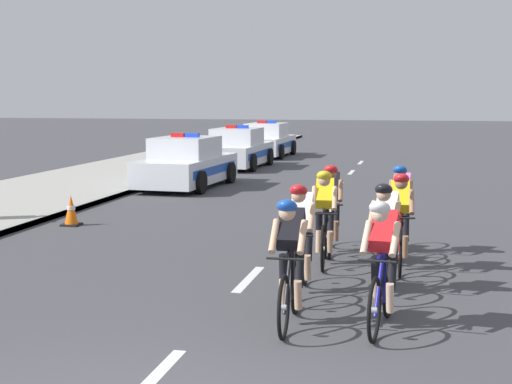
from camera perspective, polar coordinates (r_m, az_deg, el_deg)
name	(u,v)px	position (r m, az deg, el deg)	size (l,w,h in m)	color
sidewalk_slab	(50,190)	(21.83, -15.26, 0.16)	(4.69, 60.00, 0.12)	#A3A099
kerb_edge	(126,192)	(20.88, -9.74, 0.01)	(0.16, 60.00, 0.13)	#9E9E99
lane_markings_centre	(309,216)	(16.88, 4.05, -1.81)	(0.14, 29.60, 0.01)	white
cyclist_lead	(290,260)	(8.70, 2.59, -5.14)	(0.42, 1.72, 1.56)	black
cyclist_second	(382,262)	(8.69, 9.51, -5.25)	(0.45, 1.72, 1.56)	black
cyclist_third	(301,237)	(10.09, 3.40, -3.42)	(0.42, 1.72, 1.56)	black
cyclist_fourth	(385,236)	(10.33, 9.73, -3.26)	(0.44, 1.72, 1.56)	black
cyclist_fifth	(324,216)	(11.90, 5.18, -1.81)	(0.44, 1.72, 1.56)	black
cyclist_sixth	(400,220)	(11.66, 10.80, -2.10)	(0.43, 1.72, 1.56)	black
cyclist_seventh	(331,207)	(12.86, 5.67, -1.14)	(0.44, 1.72, 1.56)	black
cyclist_eighth	(401,208)	(12.95, 10.85, -1.17)	(0.43, 1.72, 1.56)	black
police_car_nearest	(187,164)	(22.17, -5.26, 2.10)	(2.17, 4.48, 1.59)	silver
police_car_second	(238,150)	(28.16, -1.39, 3.21)	(2.08, 4.44, 1.59)	silver
police_car_third	(267,141)	(33.43, 0.84, 3.85)	(2.07, 4.44, 1.59)	white
traffic_cone_near	(71,211)	(16.02, -13.76, -1.37)	(0.36, 0.36, 0.64)	black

